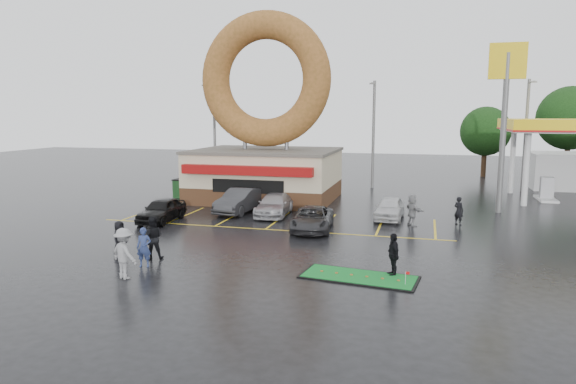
% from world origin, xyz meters
% --- Properties ---
extents(ground, '(120.00, 120.00, 0.00)m').
position_xyz_m(ground, '(0.00, 0.00, 0.00)').
color(ground, black).
rests_on(ground, ground).
extents(donut_shop, '(10.20, 8.70, 13.50)m').
position_xyz_m(donut_shop, '(-3.00, 12.97, 4.46)').
color(donut_shop, '#472B19').
rests_on(donut_shop, ground).
extents(shell_sign, '(2.20, 0.36, 10.60)m').
position_xyz_m(shell_sign, '(13.00, 12.00, 7.38)').
color(shell_sign, slate).
rests_on(shell_sign, ground).
extents(streetlight_left, '(0.40, 2.21, 9.00)m').
position_xyz_m(streetlight_left, '(-10.00, 19.92, 4.78)').
color(streetlight_left, slate).
rests_on(streetlight_left, ground).
extents(streetlight_mid, '(0.40, 2.21, 9.00)m').
position_xyz_m(streetlight_mid, '(4.00, 20.92, 4.78)').
color(streetlight_mid, slate).
rests_on(streetlight_mid, ground).
extents(streetlight_right, '(0.40, 2.21, 9.00)m').
position_xyz_m(streetlight_right, '(16.00, 21.92, 4.78)').
color(streetlight_right, slate).
rests_on(streetlight_right, ground).
extents(tree_far_c, '(6.30, 6.30, 9.00)m').
position_xyz_m(tree_far_c, '(22.00, 34.00, 5.84)').
color(tree_far_c, '#332114').
rests_on(tree_far_c, ground).
extents(tree_far_d, '(4.90, 4.90, 7.00)m').
position_xyz_m(tree_far_d, '(14.00, 32.00, 4.53)').
color(tree_far_d, '#332114').
rests_on(tree_far_d, ground).
extents(car_black, '(1.75, 4.12, 1.39)m').
position_xyz_m(car_black, '(-6.49, 3.76, 0.69)').
color(car_black, black).
rests_on(car_black, ground).
extents(car_dgrey, '(2.20, 4.85, 1.54)m').
position_xyz_m(car_dgrey, '(-3.02, 7.67, 0.77)').
color(car_dgrey, '#2D2D30').
rests_on(car_dgrey, ground).
extents(car_silver, '(2.11, 4.62, 1.31)m').
position_xyz_m(car_silver, '(-0.67, 7.38, 0.66)').
color(car_silver, '#9C9BA0').
rests_on(car_silver, ground).
extents(car_grey, '(2.51, 4.66, 1.24)m').
position_xyz_m(car_grey, '(2.51, 3.96, 0.62)').
color(car_grey, '#2B2B2D').
rests_on(car_grey, ground).
extents(car_white, '(1.75, 3.97, 1.33)m').
position_xyz_m(car_white, '(6.38, 8.00, 0.66)').
color(car_white, silver).
rests_on(car_white, ground).
extents(person_blue, '(0.69, 0.55, 1.64)m').
position_xyz_m(person_blue, '(-2.75, -4.51, 0.82)').
color(person_blue, navy).
rests_on(person_blue, ground).
extents(person_blackjkt, '(1.14, 1.04, 1.89)m').
position_xyz_m(person_blackjkt, '(-2.99, -3.39, 0.95)').
color(person_blackjkt, black).
rests_on(person_blackjkt, ground).
extents(person_hoodie, '(1.46, 1.16, 1.98)m').
position_xyz_m(person_hoodie, '(-2.64, -6.10, 0.99)').
color(person_hoodie, gray).
rests_on(person_hoodie, ground).
extents(person_bystander, '(0.53, 0.79, 1.57)m').
position_xyz_m(person_bystander, '(-4.69, -3.29, 0.79)').
color(person_bystander, black).
rests_on(person_bystander, ground).
extents(person_cameraman, '(0.77, 1.08, 1.70)m').
position_xyz_m(person_cameraman, '(7.28, -3.08, 0.85)').
color(person_cameraman, black).
rests_on(person_cameraman, ground).
extents(person_walker_near, '(1.31, 1.70, 1.79)m').
position_xyz_m(person_walker_near, '(7.74, 6.47, 0.90)').
color(person_walker_near, gray).
rests_on(person_walker_near, ground).
extents(person_walker_far, '(0.71, 0.68, 1.63)m').
position_xyz_m(person_walker_far, '(10.29, 7.36, 0.82)').
color(person_walker_far, black).
rests_on(person_walker_far, ground).
extents(dumpster, '(1.80, 1.20, 1.30)m').
position_xyz_m(dumpster, '(-9.08, 12.36, 0.65)').
color(dumpster, '#183F1B').
rests_on(dumpster, ground).
extents(putting_green, '(4.66, 2.48, 0.56)m').
position_xyz_m(putting_green, '(6.05, -3.67, 0.04)').
color(putting_green, black).
rests_on(putting_green, ground).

